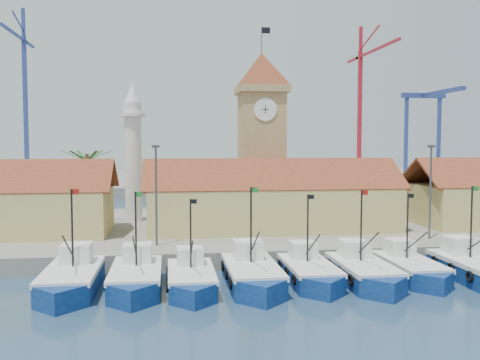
{
  "coord_description": "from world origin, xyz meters",
  "views": [
    {
      "loc": [
        -10.93,
        -36.09,
        10.62
      ],
      "look_at": [
        -3.62,
        18.0,
        6.93
      ],
      "focal_mm": 40.0,
      "sensor_mm": 36.0,
      "label": 1
    }
  ],
  "objects": [
    {
      "name": "ground",
      "position": [
        0.0,
        0.0,
        0.0
      ],
      "size": [
        400.0,
        400.0,
        0.0
      ],
      "primitive_type": "plane",
      "color": "#1C304D",
      "rests_on": "ground"
    },
    {
      "name": "quay",
      "position": [
        0.0,
        24.0,
        0.75
      ],
      "size": [
        140.0,
        32.0,
        1.5
      ],
      "primitive_type": "cube",
      "color": "gray",
      "rests_on": "ground"
    },
    {
      "name": "terminal",
      "position": [
        0.0,
        110.0,
        1.0
      ],
      "size": [
        240.0,
        80.0,
        2.0
      ],
      "primitive_type": "cube",
      "color": "gray",
      "rests_on": "ground"
    },
    {
      "name": "boat_0",
      "position": [
        -17.9,
        2.82,
        0.81
      ],
      "size": [
        3.76,
        10.3,
        7.8
      ],
      "color": "navy",
      "rests_on": "ground"
    },
    {
      "name": "boat_1",
      "position": [
        -13.32,
        2.73,
        0.78
      ],
      "size": [
        3.63,
        9.95,
        7.53
      ],
      "color": "navy",
      "rests_on": "ground"
    },
    {
      "name": "boat_2",
      "position": [
        -9.32,
        2.13,
        0.72
      ],
      "size": [
        3.36,
        9.21,
        6.97
      ],
      "color": "navy",
      "rests_on": "ground"
    },
    {
      "name": "boat_3",
      "position": [
        -4.76,
        2.43,
        0.81
      ],
      "size": [
        3.77,
        10.33,
        7.82
      ],
      "color": "navy",
      "rests_on": "ground"
    },
    {
      "name": "boat_4",
      "position": [
        -0.26,
        2.88,
        0.74
      ],
      "size": [
        3.44,
        9.42,
        7.13
      ],
      "color": "navy",
      "rests_on": "ground"
    },
    {
      "name": "boat_5",
      "position": [
        3.81,
        2.23,
        0.77
      ],
      "size": [
        3.61,
        9.9,
        7.49
      ],
      "color": "navy",
      "rests_on": "ground"
    },
    {
      "name": "boat_6",
      "position": [
        7.96,
        3.08,
        0.73
      ],
      "size": [
        3.42,
        9.36,
        7.08
      ],
      "color": "navy",
      "rests_on": "ground"
    },
    {
      "name": "boat_7",
      "position": [
        12.75,
        1.93,
        0.8
      ],
      "size": [
        3.74,
        10.24,
        7.74
      ],
      "color": "navy",
      "rests_on": "ground"
    },
    {
      "name": "hall_center",
      "position": [
        0.0,
        20.0,
        3.99
      ],
      "size": [
        27.04,
        10.13,
        7.61
      ],
      "color": "tan",
      "rests_on": "quay"
    },
    {
      "name": "clock_tower",
      "position": [
        0.0,
        26.0,
        11.96
      ],
      "size": [
        5.8,
        5.8,
        22.7
      ],
      "color": "tan",
      "rests_on": "quay"
    },
    {
      "name": "minaret",
      "position": [
        -15.0,
        28.0,
        9.73
      ],
      "size": [
        3.0,
        3.0,
        16.3
      ],
      "color": "silver",
      "rests_on": "quay"
    },
    {
      "name": "palm_tree",
      "position": [
        -20.0,
        26.0,
        6.25
      ],
      "size": [
        5.6,
        5.03,
        8.39
      ],
      "color": "brown",
      "rests_on": "quay"
    },
    {
      "name": "lamp_posts",
      "position": [
        0.5,
        12.0,
        6.48
      ],
      "size": [
        80.7,
        0.25,
        9.03
      ],
      "color": "#3F3F44",
      "rests_on": "quay"
    },
    {
      "name": "crane_blue_near",
      "position": [
        -47.05,
        107.1,
        25.53
      ],
      "size": [
        1.0,
        29.07,
        42.96
      ],
      "color": "navy",
      "rests_on": "terminal"
    },
    {
      "name": "crane_red_right",
      "position": [
        41.15,
        103.2,
        24.54
      ],
      "size": [
        1.0,
        34.93,
        40.3
      ],
      "color": "#A81925",
      "rests_on": "terminal"
    },
    {
      "name": "gantry",
      "position": [
        62.0,
        106.65,
        20.04
      ],
      "size": [
        13.0,
        22.0,
        23.2
      ],
      "color": "navy",
      "rests_on": "terminal"
    }
  ]
}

